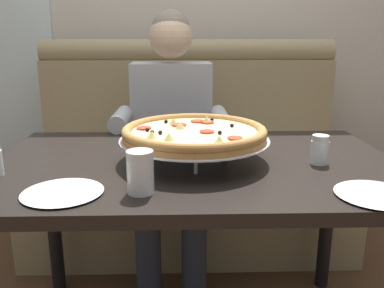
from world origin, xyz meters
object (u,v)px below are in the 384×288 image
plate_near_right (377,193)px  booth_bench (189,170)px  dining_table (194,184)px  plate_near_left (62,190)px  pizza (194,134)px  shaker_pepper_flakes (320,152)px  diner_main (172,128)px  drinking_glass (140,174)px

plate_near_right → booth_bench: bearing=111.1°
dining_table → plate_near_left: (-0.36, -0.29, 0.10)m
pizza → shaker_pepper_flakes: (0.42, -0.04, -0.05)m
pizza → plate_near_right: (0.48, -0.33, -0.09)m
booth_bench → diner_main: 0.42m
dining_table → diner_main: size_ratio=1.08×
diner_main → pizza: (0.09, -0.63, 0.12)m
booth_bench → plate_near_right: 1.36m
pizza → plate_near_left: pizza is taller
diner_main → shaker_pepper_flakes: diner_main is taller
plate_near_left → shaker_pepper_flakes: bearing=17.5°
diner_main → shaker_pepper_flakes: (0.50, -0.67, 0.07)m
shaker_pepper_flakes → dining_table: bearing=174.0°
booth_bench → shaker_pepper_flakes: bearing=-66.3°
plate_near_right → drinking_glass: size_ratio=1.84×
pizza → plate_near_right: bearing=-34.6°
dining_table → pizza: size_ratio=2.74×
diner_main → drinking_glass: (-0.06, -0.92, 0.08)m
booth_bench → dining_table: booth_bench is taller
booth_bench → plate_near_left: booth_bench is taller
dining_table → pizza: bearing=-156.4°
diner_main → drinking_glass: 0.92m
diner_main → pizza: diner_main is taller
drinking_glass → plate_near_left: bearing=-179.2°
plate_near_left → drinking_glass: 0.21m
dining_table → drinking_glass: 0.35m
dining_table → shaker_pepper_flakes: bearing=-6.0°
diner_main → dining_table: bearing=-81.8°
shaker_pepper_flakes → drinking_glass: 0.62m
booth_bench → drinking_glass: size_ratio=14.70×
booth_bench → plate_near_left: size_ratio=7.95×
pizza → drinking_glass: 0.33m
booth_bench → plate_near_right: bearing=-68.9°
dining_table → plate_near_left: size_ratio=6.31×
pizza → dining_table: bearing=23.6°
plate_near_left → booth_bench: bearing=72.9°
pizza → shaker_pepper_flakes: bearing=-5.8°
shaker_pepper_flakes → drinking_glass: (-0.57, -0.24, 0.01)m
dining_table → pizza: (-0.00, -0.00, 0.18)m
dining_table → plate_near_left: bearing=-141.6°
booth_bench → shaker_pepper_flakes: 1.10m
shaker_pepper_flakes → diner_main: bearing=126.8°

